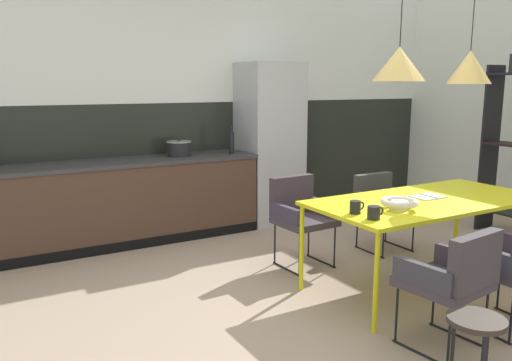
{
  "coord_description": "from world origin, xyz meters",
  "views": [
    {
      "loc": [
        -2.64,
        -2.76,
        1.66
      ],
      "look_at": [
        -0.53,
        0.89,
        0.86
      ],
      "focal_mm": 36.03,
      "sensor_mm": 36.0,
      "label": 1
    }
  ],
  "objects_px": {
    "bottle_oil_tall": "(232,142)",
    "refrigerator_column": "(270,143)",
    "side_stool": "(476,328)",
    "armchair_corner_seat": "(455,273)",
    "pendant_lamp_over_table_far": "(470,67)",
    "armchair_facing_counter": "(300,209)",
    "mug_white_ceramic": "(374,213)",
    "mug_glass_clear": "(356,207)",
    "fruit_bowl": "(400,203)",
    "armchair_near_window": "(381,200)",
    "cooking_pot": "(179,148)",
    "pendant_lamp_over_table_near": "(399,64)",
    "dining_table": "(427,203)",
    "open_book": "(428,197)"
  },
  "relations": [
    {
      "from": "armchair_facing_counter",
      "to": "refrigerator_column",
      "type": "bearing_deg",
      "value": -113.84
    },
    {
      "from": "armchair_corner_seat",
      "to": "bottle_oil_tall",
      "type": "xyz_separation_m",
      "value": [
        0.1,
        3.17,
        0.5
      ]
    },
    {
      "from": "armchair_facing_counter",
      "to": "bottle_oil_tall",
      "type": "xyz_separation_m",
      "value": [
        0.01,
        1.38,
        0.49
      ]
    },
    {
      "from": "armchair_near_window",
      "to": "open_book",
      "type": "relative_size",
      "value": 2.99
    },
    {
      "from": "open_book",
      "to": "mug_glass_clear",
      "type": "height_order",
      "value": "mug_glass_clear"
    },
    {
      "from": "bottle_oil_tall",
      "to": "mug_glass_clear",
      "type": "bearing_deg",
      "value": -95.75
    },
    {
      "from": "bottle_oil_tall",
      "to": "pendant_lamp_over_table_far",
      "type": "distance_m",
      "value": 2.65
    },
    {
      "from": "bottle_oil_tall",
      "to": "refrigerator_column",
      "type": "bearing_deg",
      "value": 9.96
    },
    {
      "from": "refrigerator_column",
      "to": "armchair_corner_seat",
      "type": "bearing_deg",
      "value": -101.42
    },
    {
      "from": "refrigerator_column",
      "to": "armchair_near_window",
      "type": "height_order",
      "value": "refrigerator_column"
    },
    {
      "from": "armchair_facing_counter",
      "to": "mug_white_ceramic",
      "type": "bearing_deg",
      "value": 76.85
    },
    {
      "from": "armchair_corner_seat",
      "to": "pendant_lamp_over_table_near",
      "type": "height_order",
      "value": "pendant_lamp_over_table_near"
    },
    {
      "from": "mug_glass_clear",
      "to": "cooking_pot",
      "type": "bearing_deg",
      "value": 97.54
    },
    {
      "from": "armchair_facing_counter",
      "to": "fruit_bowl",
      "type": "xyz_separation_m",
      "value": [
        0.12,
        -1.11,
        0.27
      ]
    },
    {
      "from": "armchair_near_window",
      "to": "bottle_oil_tall",
      "type": "height_order",
      "value": "bottle_oil_tall"
    },
    {
      "from": "refrigerator_column",
      "to": "armchair_corner_seat",
      "type": "distance_m",
      "value": 3.37
    },
    {
      "from": "armchair_near_window",
      "to": "mug_glass_clear",
      "type": "distance_m",
      "value": 1.6
    },
    {
      "from": "refrigerator_column",
      "to": "side_stool",
      "type": "height_order",
      "value": "refrigerator_column"
    },
    {
      "from": "open_book",
      "to": "bottle_oil_tall",
      "type": "xyz_separation_m",
      "value": [
        -0.63,
        2.29,
        0.26
      ]
    },
    {
      "from": "open_book",
      "to": "side_stool",
      "type": "bearing_deg",
      "value": -129.67
    },
    {
      "from": "bottle_oil_tall",
      "to": "cooking_pot",
      "type": "bearing_deg",
      "value": 166.37
    },
    {
      "from": "armchair_facing_counter",
      "to": "open_book",
      "type": "distance_m",
      "value": 1.14
    },
    {
      "from": "pendant_lamp_over_table_near",
      "to": "pendant_lamp_over_table_far",
      "type": "bearing_deg",
      "value": -0.48
    },
    {
      "from": "refrigerator_column",
      "to": "cooking_pot",
      "type": "height_order",
      "value": "refrigerator_column"
    },
    {
      "from": "open_book",
      "to": "pendant_lamp_over_table_near",
      "type": "height_order",
      "value": "pendant_lamp_over_table_near"
    },
    {
      "from": "dining_table",
      "to": "armchair_near_window",
      "type": "height_order",
      "value": "armchair_near_window"
    },
    {
      "from": "pendant_lamp_over_table_near",
      "to": "fruit_bowl",
      "type": "bearing_deg",
      "value": -117.17
    },
    {
      "from": "mug_glass_clear",
      "to": "mug_white_ceramic",
      "type": "distance_m",
      "value": 0.19
    },
    {
      "from": "refrigerator_column",
      "to": "open_book",
      "type": "bearing_deg",
      "value": -88.48
    },
    {
      "from": "fruit_bowl",
      "to": "pendant_lamp_over_table_far",
      "type": "distance_m",
      "value": 1.33
    },
    {
      "from": "armchair_facing_counter",
      "to": "fruit_bowl",
      "type": "distance_m",
      "value": 1.15
    },
    {
      "from": "open_book",
      "to": "side_stool",
      "type": "distance_m",
      "value": 1.73
    },
    {
      "from": "armchair_near_window",
      "to": "mug_white_ceramic",
      "type": "xyz_separation_m",
      "value": [
        -1.21,
        -1.19,
        0.28
      ]
    },
    {
      "from": "bottle_oil_tall",
      "to": "armchair_near_window",
      "type": "bearing_deg",
      "value": -55.22
    },
    {
      "from": "mug_white_ceramic",
      "to": "fruit_bowl",
      "type": "bearing_deg",
      "value": 17.4
    },
    {
      "from": "dining_table",
      "to": "mug_white_ceramic",
      "type": "height_order",
      "value": "mug_white_ceramic"
    },
    {
      "from": "dining_table",
      "to": "mug_glass_clear",
      "type": "bearing_deg",
      "value": -174.76
    },
    {
      "from": "armchair_facing_counter",
      "to": "bottle_oil_tall",
      "type": "distance_m",
      "value": 1.46
    },
    {
      "from": "armchair_corner_seat",
      "to": "open_book",
      "type": "height_order",
      "value": "armchair_corner_seat"
    },
    {
      "from": "side_stool",
      "to": "cooking_pot",
      "type": "bearing_deg",
      "value": 91.88
    },
    {
      "from": "dining_table",
      "to": "pendant_lamp_over_table_near",
      "type": "bearing_deg",
      "value": 179.75
    },
    {
      "from": "armchair_near_window",
      "to": "cooking_pot",
      "type": "height_order",
      "value": "cooking_pot"
    },
    {
      "from": "dining_table",
      "to": "open_book",
      "type": "xyz_separation_m",
      "value": [
        0.04,
        0.04,
        0.04
      ]
    },
    {
      "from": "pendant_lamp_over_table_far",
      "to": "fruit_bowl",
      "type": "bearing_deg",
      "value": -170.31
    },
    {
      "from": "cooking_pot",
      "to": "dining_table",
      "type": "bearing_deg",
      "value": -64.79
    },
    {
      "from": "pendant_lamp_over_table_far",
      "to": "bottle_oil_tall",
      "type": "bearing_deg",
      "value": 112.64
    },
    {
      "from": "bottle_oil_tall",
      "to": "pendant_lamp_over_table_far",
      "type": "relative_size",
      "value": 0.26
    },
    {
      "from": "cooking_pot",
      "to": "armchair_corner_seat",
      "type": "bearing_deg",
      "value": -81.71
    },
    {
      "from": "armchair_near_window",
      "to": "fruit_bowl",
      "type": "bearing_deg",
      "value": 51.67
    },
    {
      "from": "fruit_bowl",
      "to": "cooking_pot",
      "type": "distance_m",
      "value": 2.72
    }
  ]
}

